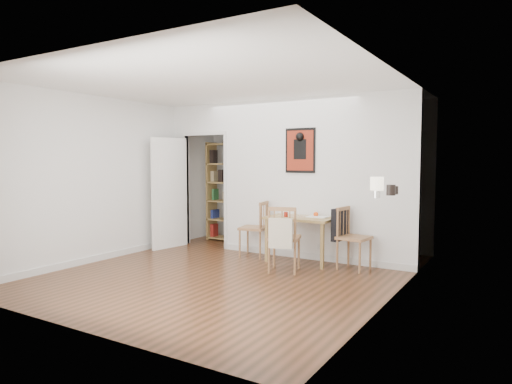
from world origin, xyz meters
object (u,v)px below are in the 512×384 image
Objects in this scene: chair_left at (254,229)px; ceramic_jar_a at (391,190)px; notebook at (318,217)px; chair_right at (353,237)px; bookshelf at (227,192)px; red_glass at (286,214)px; chair_front at (284,238)px; ceramic_jar_b at (395,190)px; mantel_lamp at (377,185)px; orange_fruit at (316,214)px; fireplace at (392,241)px; dining_table at (302,222)px.

ceramic_jar_a reaches higher than chair_left.
notebook is at bearing 4.06° from chair_left.
bookshelf reaches higher than chair_right.
ceramic_jar_a is (3.67, -1.73, 0.26)m from bookshelf.
notebook is at bearing 24.24° from red_glass.
bookshelf reaches higher than chair_left.
chair_front is 2.79m from bookshelf.
ceramic_jar_b is at bearing -23.77° from notebook.
bookshelf is 2.54m from notebook.
mantel_lamp is at bearing -44.63° from notebook.
ceramic_jar_a reaches higher than chair_right.
notebook is (2.35, -0.94, -0.24)m from bookshelf.
notebook is (-0.61, 0.12, 0.25)m from chair_right.
orange_fruit is at bearing 80.44° from chair_front.
chair_front reaches higher than chair_right.
orange_fruit is 1.96m from mantel_lamp.
notebook is 1.90m from mantel_lamp.
fireplace reaches higher than notebook.
mantel_lamp is at bearing -19.18° from chair_front.
orange_fruit is (-1.43, 0.97, 0.14)m from fireplace.
fireplace is (1.56, -0.16, 0.13)m from chair_front.
bookshelf is at bearing 157.46° from ceramic_jar_b.
chair_left reaches higher than orange_fruit.
orange_fruit is at bearing 148.37° from ceramic_jar_a.
chair_left is at bearing 178.53° from chair_right.
chair_left is at bearing -172.89° from orange_fruit.
fireplace is 1.66m from notebook.
red_glass is 1.92m from ceramic_jar_a.
chair_right is at bearing 147.12° from ceramic_jar_b.
mantel_lamp is (-0.09, -0.35, 0.70)m from fireplace.
dining_table is 1.10× the size of chair_front.
chair_left is 11.97× the size of orange_fruit.
chair_left is at bearing -175.94° from notebook.
orange_fruit is (2.30, -0.89, -0.21)m from bookshelf.
notebook is at bearing 146.30° from fireplace.
ceramic_jar_b reaches higher than notebook.
chair_right is 0.73× the size of fireplace.
bookshelf reaches higher than fireplace.
chair_left is at bearing 163.63° from ceramic_jar_a.
chair_left is 0.97× the size of chair_front.
chair_left reaches higher than chair_right.
ceramic_jar_a is (1.37, -0.85, 0.47)m from orange_fruit.
chair_left is at bearing 169.50° from red_glass.
orange_fruit is at bearing 7.11° from chair_left.
red_glass is 0.47m from orange_fruit.
chair_front is at bearing -85.72° from dining_table.
ceramic_jar_a is at bearing 113.49° from fireplace.
chair_front is 12.36× the size of orange_fruit.
chair_right is 0.74m from orange_fruit.
orange_fruit is (0.19, 0.12, 0.12)m from dining_table.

